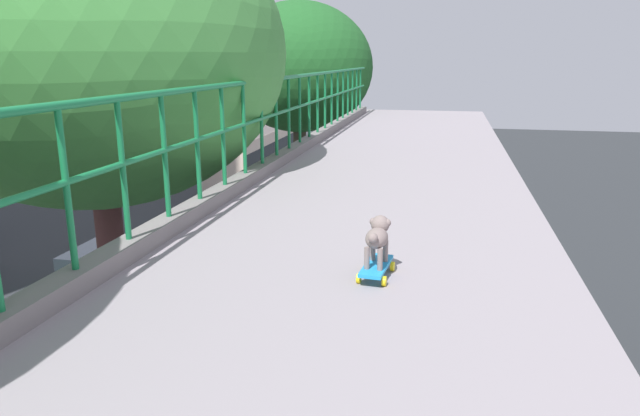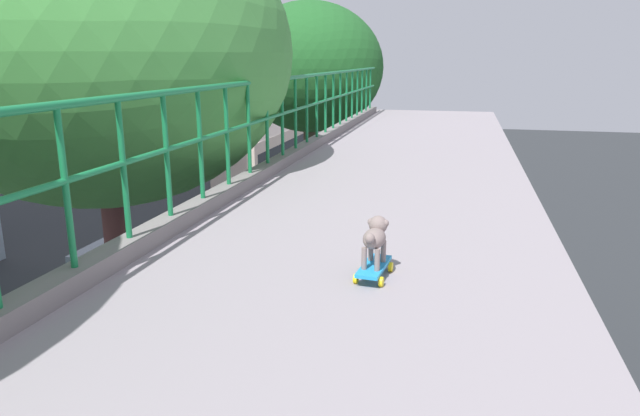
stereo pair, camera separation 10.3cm
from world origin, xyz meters
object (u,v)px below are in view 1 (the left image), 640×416
(car_green_sixth, at_px, (95,273))
(city_bus, at_px, (257,154))
(small_dog, at_px, (378,235))
(car_black_fifth, at_px, (118,353))
(toy_skateboard, at_px, (376,267))
(car_red_taxi_seventh, at_px, (240,245))

(car_green_sixth, xyz_separation_m, city_bus, (-0.15, 16.16, 1.09))
(car_green_sixth, height_order, small_dog, small_dog)
(city_bus, bearing_deg, car_green_sixth, -89.45)
(car_black_fifth, distance_m, car_green_sixth, 5.49)
(city_bus, relative_size, small_dog, 31.31)
(small_dog, bearing_deg, city_bus, 110.30)
(city_bus, distance_m, toy_skateboard, 29.14)
(car_red_taxi_seventh, bearing_deg, car_black_fifth, -90.46)
(car_green_sixth, bearing_deg, car_black_fifth, -51.68)
(car_red_taxi_seventh, bearing_deg, city_bus, 105.84)
(car_red_taxi_seventh, relative_size, toy_skateboard, 8.48)
(car_black_fifth, relative_size, small_dog, 11.19)
(toy_skateboard, bearing_deg, car_black_fifth, 134.27)
(car_black_fifth, bearing_deg, toy_skateboard, -45.73)
(car_red_taxi_seventh, relative_size, city_bus, 0.36)
(car_green_sixth, bearing_deg, small_dog, -47.90)
(car_red_taxi_seventh, height_order, city_bus, city_bus)
(car_red_taxi_seventh, distance_m, city_bus, 13.30)
(car_red_taxi_seventh, distance_m, toy_skateboard, 16.46)
(car_black_fifth, xyz_separation_m, small_dog, (6.46, -6.61, 5.22))
(car_red_taxi_seventh, height_order, toy_skateboard, toy_skateboard)
(city_bus, bearing_deg, small_dog, -69.70)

